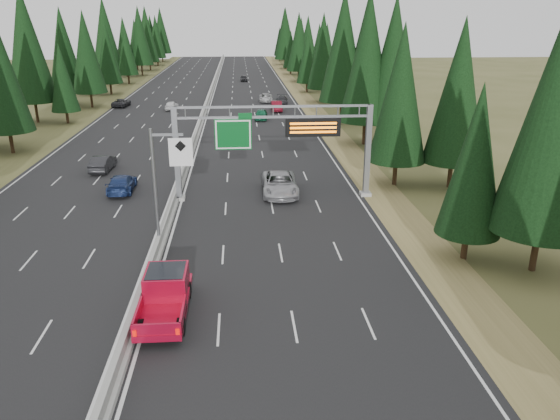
{
  "coord_description": "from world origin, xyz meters",
  "views": [
    {
      "loc": [
        5.53,
        -9.04,
        14.63
      ],
      "look_at": [
        7.7,
        20.0,
        4.29
      ],
      "focal_mm": 35.0,
      "sensor_mm": 36.0,
      "label": 1
    }
  ],
  "objects": [
    {
      "name": "shoulder_left",
      "position": [
        -17.8,
        80.0,
        0.03
      ],
      "size": [
        3.6,
        260.0,
        0.06
      ],
      "primitive_type": "cube",
      "color": "#474A22",
      "rests_on": "ground"
    },
    {
      "name": "car_ahead_far",
      "position": [
        6.84,
        124.0,
        0.75
      ],
      "size": [
        1.73,
        3.99,
        1.34
      ],
      "primitive_type": "imported",
      "rotation": [
        0.0,
        0.0,
        0.04
      ],
      "color": "black",
      "rests_on": "road"
    },
    {
      "name": "car_onc_far",
      "position": [
        -14.5,
        86.48,
        0.77
      ],
      "size": [
        2.72,
        5.14,
        1.38
      ],
      "primitive_type": "imported",
      "rotation": [
        0.0,
        0.0,
        3.05
      ],
      "color": "black",
      "rests_on": "road"
    },
    {
      "name": "car_onc_white",
      "position": [
        -5.57,
        82.66,
        0.8
      ],
      "size": [
        2.1,
        4.35,
        1.43
      ],
      "primitive_type": "imported",
      "rotation": [
        0.0,
        0.0,
        3.04
      ],
      "color": "silver",
      "rests_on": "road"
    },
    {
      "name": "car_onc_near",
      "position": [
        -8.16,
        44.87,
        0.86
      ],
      "size": [
        1.87,
        4.82,
        1.56
      ],
      "primitive_type": "imported",
      "rotation": [
        0.0,
        0.0,
        3.1
      ],
      "color": "black",
      "rests_on": "road"
    },
    {
      "name": "median_barrier",
      "position": [
        0.0,
        80.0,
        0.41
      ],
      "size": [
        0.7,
        260.0,
        0.85
      ],
      "color": "gray",
      "rests_on": "road"
    },
    {
      "name": "tree_row_left",
      "position": [
        -21.92,
        74.28,
        9.4
      ],
      "size": [
        11.24,
        239.77,
        18.97
      ],
      "color": "black",
      "rests_on": "ground"
    },
    {
      "name": "red_pickup",
      "position": [
        1.5,
        16.55,
        1.23
      ],
      "size": [
        2.28,
        6.39,
        2.08
      ],
      "color": "black",
      "rests_on": "road"
    },
    {
      "name": "tree_row_right",
      "position": [
        22.12,
        64.88,
        9.16
      ],
      "size": [
        11.46,
        239.06,
        18.72
      ],
      "color": "black",
      "rests_on": "ground"
    },
    {
      "name": "shoulder_right",
      "position": [
        17.8,
        80.0,
        0.03
      ],
      "size": [
        3.6,
        260.0,
        0.06
      ],
      "primitive_type": "cube",
      "color": "olive",
      "rests_on": "ground"
    },
    {
      "name": "silver_minivan",
      "position": [
        8.88,
        36.03,
        0.98
      ],
      "size": [
        3.08,
        6.53,
        1.8
      ],
      "primitive_type": "imported",
      "rotation": [
        0.0,
        0.0,
        -0.01
      ],
      "color": "#99999E",
      "rests_on": "road"
    },
    {
      "name": "car_ahead_dkgrey",
      "position": [
        13.04,
        87.0,
        0.81
      ],
      "size": [
        2.47,
        5.17,
        1.45
      ],
      "primitive_type": "imported",
      "rotation": [
        0.0,
        0.0,
        -0.09
      ],
      "color": "black",
      "rests_on": "road"
    },
    {
      "name": "hov_sign_pole",
      "position": [
        0.58,
        24.97,
        4.72
      ],
      "size": [
        2.8,
        0.5,
        8.0
      ],
      "color": "slate",
      "rests_on": "road"
    },
    {
      "name": "car_ahead_white",
      "position": [
        10.41,
        90.5,
        0.79
      ],
      "size": [
        2.54,
        5.18,
        1.42
      ],
      "primitive_type": "imported",
      "rotation": [
        0.0,
        0.0,
        -0.04
      ],
      "color": "#B4B4B4",
      "rests_on": "road"
    },
    {
      "name": "car_ahead_dkred",
      "position": [
        11.63,
        80.01,
        0.87
      ],
      "size": [
        1.68,
        4.8,
        1.58
      ],
      "primitive_type": "imported",
      "rotation": [
        0.0,
        0.0,
        -0.0
      ],
      "color": "maroon",
      "rests_on": "road"
    },
    {
      "name": "sign_gantry",
      "position": [
        8.92,
        34.88,
        5.27
      ],
      "size": [
        16.75,
        0.98,
        7.8
      ],
      "color": "slate",
      "rests_on": "road"
    },
    {
      "name": "car_ahead_green",
      "position": [
        8.81,
        72.42,
        0.84
      ],
      "size": [
        2.21,
        4.59,
        1.51
      ],
      "primitive_type": "imported",
      "rotation": [
        0.0,
        0.0,
        -0.1
      ],
      "color": "#16633F",
      "rests_on": "road"
    },
    {
      "name": "road",
      "position": [
        0.0,
        80.0,
        0.04
      ],
      "size": [
        32.0,
        260.0,
        0.08
      ],
      "primitive_type": "cube",
      "color": "black",
      "rests_on": "ground"
    },
    {
      "name": "car_onc_blue",
      "position": [
        -4.91,
        37.73,
        0.83
      ],
      "size": [
        2.29,
        5.27,
        1.51
      ],
      "primitive_type": "imported",
      "rotation": [
        0.0,
        0.0,
        3.18
      ],
      "color": "navy",
      "rests_on": "road"
    }
  ]
}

